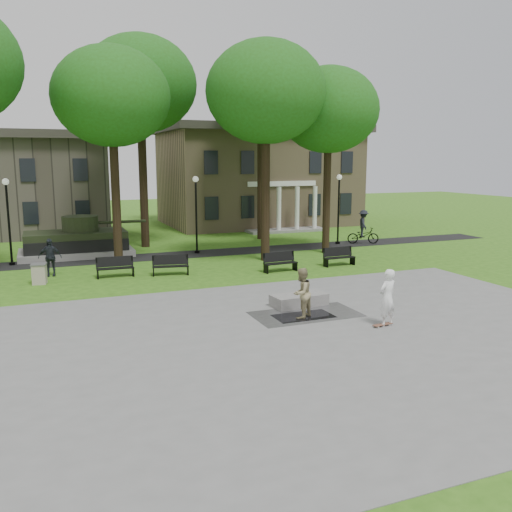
{
  "coord_description": "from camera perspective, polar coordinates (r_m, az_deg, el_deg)",
  "views": [
    {
      "loc": [
        -8.39,
        -19.79,
        5.71
      ],
      "look_at": [
        0.59,
        2.67,
        1.4
      ],
      "focal_mm": 38.0,
      "sensor_mm": 36.0,
      "label": 1
    }
  ],
  "objects": [
    {
      "name": "ground",
      "position": [
        22.24,
        1.14,
        -4.78
      ],
      "size": [
        120.0,
        120.0,
        0.0
      ],
      "primitive_type": "plane",
      "color": "#306016",
      "rests_on": "ground"
    },
    {
      "name": "plaza",
      "position": [
        17.93,
        7.44,
        -8.52
      ],
      "size": [
        22.0,
        16.0,
        0.02
      ],
      "primitive_type": "cube",
      "color": "gray",
      "rests_on": "ground"
    },
    {
      "name": "footpath",
      "position": [
        33.37,
        -6.92,
        0.19
      ],
      "size": [
        44.0,
        2.6,
        0.01
      ],
      "primitive_type": "cube",
      "color": "black",
      "rests_on": "ground"
    },
    {
      "name": "building_right",
      "position": [
        49.36,
        0.08,
        8.52
      ],
      "size": [
        17.0,
        12.0,
        8.6
      ],
      "color": "#9E8460",
      "rests_on": "ground"
    },
    {
      "name": "building_left",
      "position": [
        46.41,
        -25.18,
        6.55
      ],
      "size": [
        15.0,
        10.0,
        7.2
      ],
      "primitive_type": "cube",
      "color": "#4C443D",
      "rests_on": "ground"
    },
    {
      "name": "tree_1",
      "position": [
        30.71,
        -14.98,
        15.84
      ],
      "size": [
        6.2,
        6.2,
        11.63
      ],
      "color": "black",
      "rests_on": "ground"
    },
    {
      "name": "tree_2",
      "position": [
        30.9,
        1.03,
        16.8
      ],
      "size": [
        6.6,
        6.6,
        12.16
      ],
      "color": "black",
      "rests_on": "ground"
    },
    {
      "name": "tree_3",
      "position": [
        33.69,
        7.66,
        14.93
      ],
      "size": [
        6.0,
        6.0,
        11.19
      ],
      "color": "black",
      "rests_on": "ground"
    },
    {
      "name": "tree_4",
      "position": [
        36.65,
        -12.14,
        17.22
      ],
      "size": [
        7.2,
        7.2,
        13.5
      ],
      "color": "black",
      "rests_on": "ground"
    },
    {
      "name": "tree_5",
      "position": [
        39.42,
        0.52,
        15.86
      ],
      "size": [
        6.4,
        6.4,
        12.44
      ],
      "color": "black",
      "rests_on": "ground"
    },
    {
      "name": "lamp_left",
      "position": [
        32.26,
        -24.63,
        4.0
      ],
      "size": [
        0.36,
        0.36,
        4.73
      ],
      "color": "black",
      "rests_on": "ground"
    },
    {
      "name": "lamp_mid",
      "position": [
        33.42,
        -6.32,
        5.03
      ],
      "size": [
        0.36,
        0.36,
        4.73
      ],
      "color": "black",
      "rests_on": "ground"
    },
    {
      "name": "lamp_right",
      "position": [
        37.35,
        8.69,
        5.51
      ],
      "size": [
        0.36,
        0.36,
        4.73
      ],
      "color": "black",
      "rests_on": "ground"
    },
    {
      "name": "tank_monument",
      "position": [
        34.19,
        -18.34,
        1.43
      ],
      "size": [
        7.45,
        3.4,
        2.4
      ],
      "color": "gray",
      "rests_on": "ground"
    },
    {
      "name": "puddle",
      "position": [
        20.16,
        5.02,
        -6.33
      ],
      "size": [
        2.2,
        1.2,
        0.0
      ],
      "primitive_type": "cube",
      "color": "black",
      "rests_on": "plaza"
    },
    {
      "name": "concrete_block",
      "position": [
        21.55,
        4.56,
        -4.62
      ],
      "size": [
        2.28,
        1.19,
        0.45
      ],
      "primitive_type": "cube",
      "rotation": [
        0.0,
        0.0,
        0.09
      ],
      "color": "gray",
      "rests_on": "plaza"
    },
    {
      "name": "skateboard",
      "position": [
        19.42,
        13.18,
        -7.1
      ],
      "size": [
        0.8,
        0.31,
        0.07
      ],
      "primitive_type": "cube",
      "rotation": [
        0.0,
        0.0,
        0.14
      ],
      "color": "brown",
      "rests_on": "plaza"
    },
    {
      "name": "skateboarder",
      "position": [
        19.27,
        13.65,
        -4.27
      ],
      "size": [
        0.82,
        0.64,
        2.0
      ],
      "primitive_type": "imported",
      "rotation": [
        0.0,
        0.0,
        3.38
      ],
      "color": "white",
      "rests_on": "plaza"
    },
    {
      "name": "friend_watching",
      "position": [
        19.74,
        4.8,
        -3.91
      ],
      "size": [
        1.13,
        1.07,
        1.85
      ],
      "primitive_type": "imported",
      "rotation": [
        0.0,
        0.0,
        3.71
      ],
      "color": "#958A60",
      "rests_on": "plaza"
    },
    {
      "name": "pedestrian_walker",
      "position": [
        28.69,
        -20.88,
        -0.13
      ],
      "size": [
        1.16,
        0.61,
        1.89
      ],
      "primitive_type": "imported",
      "rotation": [
        0.0,
        0.0,
        -0.14
      ],
      "color": "#1F232A",
      "rests_on": "ground"
    },
    {
      "name": "cyclist",
      "position": [
        37.97,
        11.22,
        2.71
      ],
      "size": [
        2.27,
        1.47,
        2.33
      ],
      "rotation": [
        0.0,
        0.0,
        1.2
      ],
      "color": "black",
      "rests_on": "ground"
    },
    {
      "name": "park_bench_0",
      "position": [
        27.55,
        -14.62,
        -1.08
      ],
      "size": [
        1.81,
        0.56,
        1.0
      ],
      "rotation": [
        0.0,
        0.0,
        -0.02
      ],
      "color": "black",
      "rests_on": "ground"
    },
    {
      "name": "park_bench_1",
      "position": [
        27.48,
        -9.02,
        -0.9
      ],
      "size": [
        1.85,
        0.84,
        1.0
      ],
      "rotation": [
        0.0,
        0.0,
        -0.18
      ],
      "color": "black",
      "rests_on": "ground"
    },
    {
      "name": "park_bench_2",
      "position": [
        28.0,
        2.53,
        -0.58
      ],
      "size": [
        1.83,
        0.66,
        1.0
      ],
      "rotation": [
        0.0,
        0.0,
        0.08
      ],
      "color": "black",
      "rests_on": "ground"
    },
    {
      "name": "park_bench_3",
      "position": [
        29.9,
        8.68,
        -0.0
      ],
      "size": [
        1.81,
        0.57,
        1.0
      ],
      "rotation": [
        0.0,
        0.0,
        0.03
      ],
      "color": "black",
      "rests_on": "ground"
    },
    {
      "name": "trash_bin",
      "position": [
        27.12,
        -21.85,
        -1.74
      ],
      "size": [
        0.76,
        0.76,
        0.96
      ],
      "rotation": [
        0.0,
        0.0,
        -0.16
      ],
      "color": "#AEA08F",
      "rests_on": "ground"
    }
  ]
}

